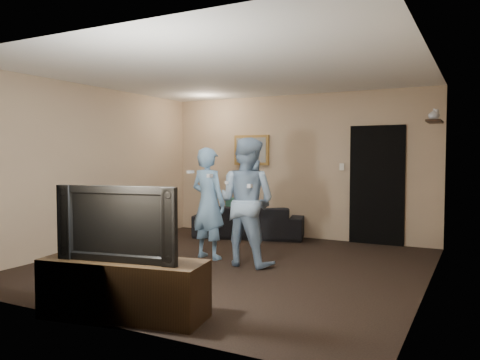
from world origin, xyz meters
The scene contains 19 objects.
ground centered at (0.00, 0.00, 0.00)m, with size 5.00×5.00×0.00m, color black.
ceiling centered at (0.00, 0.00, 2.60)m, with size 5.00×5.00×0.04m, color silver.
wall_back centered at (0.00, 2.50, 1.30)m, with size 5.00×0.04×2.60m, color tan.
wall_front centered at (0.00, -2.50, 1.30)m, with size 5.00×0.04×2.60m, color tan.
wall_left centered at (-2.50, 0.00, 1.30)m, with size 0.04×5.00×2.60m, color tan.
wall_right centered at (2.50, 0.00, 1.30)m, with size 0.04×5.00×2.60m, color tan.
sofa centered at (-0.75, 2.09, 0.29)m, with size 1.99×0.78×0.58m, color black.
throw_pillow centered at (-1.01, 2.09, 0.48)m, with size 0.45×0.14×0.45m, color #1A4F44.
painting_frame centered at (-0.90, 2.48, 1.60)m, with size 0.72×0.05×0.57m, color olive.
painting_canvas centered at (-0.90, 2.45, 1.60)m, with size 0.62×0.01×0.47m, color slate.
doorway centered at (1.45, 2.47, 1.00)m, with size 0.90×0.06×2.00m, color black.
light_switch centered at (0.85, 2.48, 1.30)m, with size 0.08×0.02×0.12m, color silver.
wall_shelf centered at (2.39, 1.80, 1.99)m, with size 0.20×0.60×0.03m, color black.
shelf_vase centered at (2.39, 1.66, 2.08)m, with size 0.15×0.15×0.16m, color #BABBBF.
shelf_figurine centered at (2.39, 2.06, 2.09)m, with size 0.06×0.06×0.18m, color silver.
tv_console centered at (0.08, -2.24, 0.25)m, with size 1.57×0.50×0.56m, color black.
television centered at (0.08, -2.24, 0.88)m, with size 1.20×0.16×0.69m, color black.
wii_player_left centered at (-0.49, 0.22, 0.81)m, with size 0.65×0.53×1.61m.
wii_player_right centered at (0.18, 0.12, 0.87)m, with size 0.90×0.73×1.74m.
Camera 1 is at (3.03, -5.55, 1.50)m, focal length 35.00 mm.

